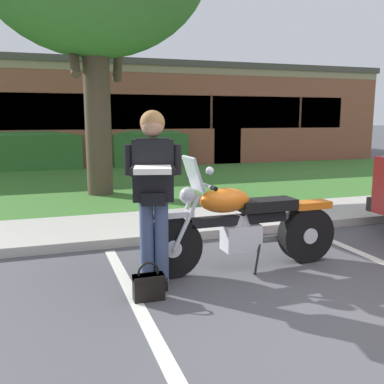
% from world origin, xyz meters
% --- Properties ---
extents(ground_plane, '(140.00, 140.00, 0.00)m').
position_xyz_m(ground_plane, '(0.00, 0.00, 0.00)').
color(ground_plane, '#4C4C51').
extents(curb_strip, '(60.00, 0.20, 0.12)m').
position_xyz_m(curb_strip, '(0.00, 2.61, 0.06)').
color(curb_strip, '#B7B2A8').
rests_on(curb_strip, ground).
extents(concrete_walk, '(60.00, 1.50, 0.08)m').
position_xyz_m(concrete_walk, '(0.00, 3.46, 0.04)').
color(concrete_walk, '#B7B2A8').
rests_on(concrete_walk, ground).
extents(grass_lawn, '(60.00, 6.72, 0.06)m').
position_xyz_m(grass_lawn, '(0.00, 7.57, 0.03)').
color(grass_lawn, '#3D752D').
rests_on(grass_lawn, ground).
extents(stall_stripe_0, '(0.18, 4.40, 0.01)m').
position_xyz_m(stall_stripe_0, '(-1.61, 0.20, 0.00)').
color(stall_stripe_0, silver).
rests_on(stall_stripe_0, ground).
extents(motorcycle, '(2.24, 0.82, 1.26)m').
position_xyz_m(motorcycle, '(-0.26, 1.32, 0.49)').
color(motorcycle, black).
rests_on(motorcycle, ground).
extents(rider_person, '(0.53, 0.64, 1.70)m').
position_xyz_m(rider_person, '(-1.37, 1.11, 1.01)').
color(rider_person, black).
rests_on(rider_person, ground).
extents(handbag, '(0.28, 0.13, 0.36)m').
position_xyz_m(handbag, '(-1.50, 0.83, 0.14)').
color(handbag, black).
rests_on(handbag, ground).
extents(hedge_left, '(3.27, 0.90, 1.24)m').
position_xyz_m(hedge_left, '(-2.94, 11.27, 0.65)').
color(hedge_left, '#336B2D').
rests_on(hedge_left, ground).
extents(hedge_center_left, '(2.45, 0.90, 1.24)m').
position_xyz_m(hedge_center_left, '(0.88, 11.27, 0.65)').
color(hedge_center_left, '#336B2D').
rests_on(hedge_center_left, ground).
extents(brick_building, '(20.57, 11.00, 3.49)m').
position_xyz_m(brick_building, '(-0.44, 16.56, 1.75)').
color(brick_building, '#93513D').
rests_on(brick_building, ground).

